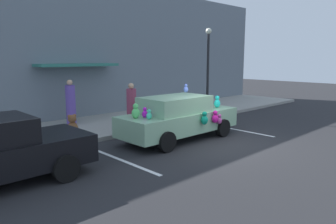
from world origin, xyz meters
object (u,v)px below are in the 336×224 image
object	(u,v)px
street_lamp_post	(208,62)
pedestrian_near_shopfront	(71,104)
pedestrian_walking_past	(132,107)
teddy_bear_on_sidewalk	(72,126)
plush_covered_car	(179,117)

from	to	relation	value
street_lamp_post	pedestrian_near_shopfront	world-z (taller)	street_lamp_post
pedestrian_walking_past	pedestrian_near_shopfront	bearing A→B (deg)	127.99
pedestrian_walking_past	street_lamp_post	bearing A→B (deg)	-2.65
teddy_bear_on_sidewalk	pedestrian_near_shopfront	xyz separation A→B (m)	(0.90, 1.87, 0.49)
pedestrian_near_shopfront	pedestrian_walking_past	bearing A→B (deg)	-52.01
teddy_bear_on_sidewalk	pedestrian_walking_past	world-z (taller)	pedestrian_walking_past
pedestrian_walking_past	plush_covered_car	bearing A→B (deg)	-82.45
street_lamp_post	pedestrian_near_shopfront	xyz separation A→B (m)	(-6.01, 2.21, -1.64)
street_lamp_post	pedestrian_near_shopfront	bearing A→B (deg)	159.81
pedestrian_near_shopfront	pedestrian_walking_past	world-z (taller)	pedestrian_near_shopfront
teddy_bear_on_sidewalk	pedestrian_walking_past	bearing A→B (deg)	-3.14
teddy_bear_on_sidewalk	pedestrian_walking_past	distance (m)	2.51
plush_covered_car	teddy_bear_on_sidewalk	size ratio (longest dim) A/B	5.90
street_lamp_post	pedestrian_walking_past	world-z (taller)	street_lamp_post
teddy_bear_on_sidewalk	street_lamp_post	distance (m)	7.25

